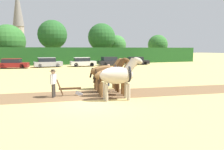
# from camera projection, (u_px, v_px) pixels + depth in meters

# --- Properties ---
(ground_plane) EXTENTS (240.00, 240.00, 0.00)m
(ground_plane) POSITION_uv_depth(u_px,v_px,m) (92.00, 103.00, 11.86)
(ground_plane) COLOR tan
(plowed_furrow_strip) EXTENTS (31.05, 7.05, 0.01)m
(plowed_furrow_strip) POSITION_uv_depth(u_px,v_px,m) (35.00, 97.00, 13.20)
(plowed_furrow_strip) COLOR brown
(plowed_furrow_strip) RESTS_ON ground
(hedgerow) EXTENTS (63.99, 1.38, 3.18)m
(hedgerow) POSITION_uv_depth(u_px,v_px,m) (49.00, 56.00, 39.61)
(hedgerow) COLOR #1E511E
(hedgerow) RESTS_ON ground
(tree_center_left) EXTENTS (6.45, 6.45, 7.58)m
(tree_center_left) POSITION_uv_depth(u_px,v_px,m) (8.00, 41.00, 42.01)
(tree_center_left) COLOR #4C3823
(tree_center_left) RESTS_ON ground
(tree_center) EXTENTS (5.86, 5.86, 8.71)m
(tree_center) POSITION_uv_depth(u_px,v_px,m) (53.00, 35.00, 44.12)
(tree_center) COLOR #4C3823
(tree_center) RESTS_ON ground
(tree_center_right) EXTENTS (5.94, 5.94, 8.41)m
(tree_center_right) POSITION_uv_depth(u_px,v_px,m) (102.00, 37.00, 47.33)
(tree_center_right) COLOR #423323
(tree_center_right) RESTS_ON ground
(tree_right) EXTENTS (4.51, 4.51, 6.06)m
(tree_right) POSITION_uv_depth(u_px,v_px,m) (116.00, 45.00, 50.78)
(tree_right) COLOR #4C3823
(tree_right) RESTS_ON ground
(tree_far_right) EXTENTS (4.89, 4.89, 6.38)m
(tree_far_right) POSITION_uv_depth(u_px,v_px,m) (158.00, 45.00, 54.28)
(tree_far_right) COLOR #4C3823
(tree_far_right) RESTS_ON ground
(church_spire) EXTENTS (3.25, 3.25, 21.10)m
(church_spire) POSITION_uv_depth(u_px,v_px,m) (18.00, 21.00, 64.57)
(church_spire) COLOR gray
(church_spire) RESTS_ON ground
(draft_horse_lead_left) EXTENTS (2.69, 1.28, 2.52)m
(draft_horse_lead_left) POSITION_uv_depth(u_px,v_px,m) (119.00, 75.00, 12.41)
(draft_horse_lead_left) COLOR #B2A38E
(draft_horse_lead_left) RESTS_ON ground
(draft_horse_lead_right) EXTENTS (2.87, 1.14, 2.27)m
(draft_horse_lead_right) POSITION_uv_depth(u_px,v_px,m) (114.00, 75.00, 13.54)
(draft_horse_lead_right) COLOR brown
(draft_horse_lead_right) RESTS_ON ground
(draft_horse_trail_left) EXTENTS (2.67, 1.09, 2.40)m
(draft_horse_trail_left) POSITION_uv_depth(u_px,v_px,m) (110.00, 73.00, 14.66)
(draft_horse_trail_left) COLOR #513319
(draft_horse_trail_left) RESTS_ON ground
(draft_horse_trail_right) EXTENTS (2.77, 1.15, 2.33)m
(draft_horse_trail_right) POSITION_uv_depth(u_px,v_px,m) (107.00, 71.00, 15.77)
(draft_horse_trail_right) COLOR brown
(draft_horse_trail_right) RESTS_ON ground
(plow) EXTENTS (1.63, 0.54, 1.13)m
(plow) POSITION_uv_depth(u_px,v_px,m) (72.00, 91.00, 13.65)
(plow) COLOR #4C331E
(plow) RESTS_ON ground
(farmer_at_plow) EXTENTS (0.42, 0.60, 1.69)m
(farmer_at_plow) POSITION_uv_depth(u_px,v_px,m) (53.00, 81.00, 13.09)
(farmer_at_plow) COLOR #38332D
(farmer_at_plow) RESTS_ON ground
(farmer_beside_team) EXTENTS (0.39, 0.63, 1.72)m
(farmer_beside_team) POSITION_uv_depth(u_px,v_px,m) (109.00, 73.00, 17.17)
(farmer_beside_team) COLOR #28334C
(farmer_beside_team) RESTS_ON ground
(parked_car_left) EXTENTS (4.53, 2.48, 1.48)m
(parked_car_left) POSITION_uv_depth(u_px,v_px,m) (13.00, 64.00, 32.63)
(parked_car_left) COLOR maroon
(parked_car_left) RESTS_ON ground
(parked_car_center_left) EXTENTS (4.46, 2.13, 1.54)m
(parked_car_center_left) POSITION_uv_depth(u_px,v_px,m) (48.00, 63.00, 34.83)
(parked_car_center_left) COLOR #9E9EA8
(parked_car_center_left) RESTS_ON ground
(parked_car_center) EXTENTS (4.24, 1.88, 1.51)m
(parked_car_center) POSITION_uv_depth(u_px,v_px,m) (83.00, 62.00, 36.28)
(parked_car_center) COLOR silver
(parked_car_center) RESTS_ON ground
(parked_car_center_right) EXTENTS (4.25, 1.90, 1.52)m
(parked_car_center_right) POSITION_uv_depth(u_px,v_px,m) (110.00, 61.00, 38.54)
(parked_car_center_right) COLOR black
(parked_car_center_right) RESTS_ON ground
(parked_car_right) EXTENTS (4.74, 2.55, 1.46)m
(parked_car_right) POSITION_uv_depth(u_px,v_px,m) (136.00, 61.00, 40.42)
(parked_car_right) COLOR black
(parked_car_right) RESTS_ON ground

